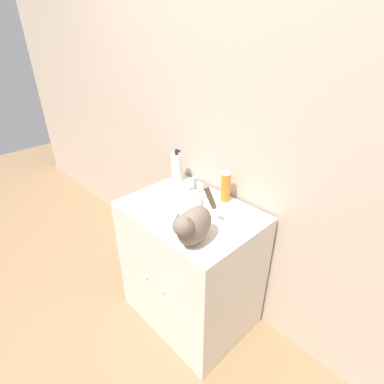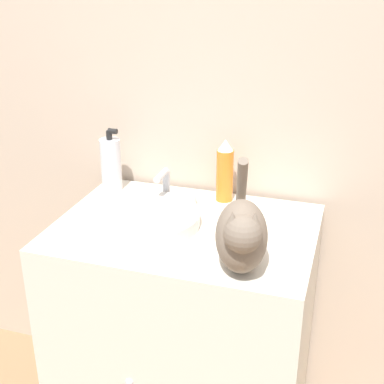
# 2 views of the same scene
# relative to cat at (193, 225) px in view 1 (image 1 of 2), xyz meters

# --- Properties ---
(ground_plane) EXTENTS (8.00, 8.00, 0.00)m
(ground_plane) POSITION_rel_cat_xyz_m (-0.21, -0.10, -0.93)
(ground_plane) COLOR #997551
(wall_back) EXTENTS (6.00, 0.05, 2.50)m
(wall_back) POSITION_rel_cat_xyz_m (-0.21, 0.50, 0.32)
(wall_back) COLOR #C6B29E
(wall_back) RESTS_ON ground_plane
(vanity_cabinet) EXTENTS (0.77, 0.57, 0.83)m
(vanity_cabinet) POSITION_rel_cat_xyz_m (-0.21, 0.18, -0.52)
(vanity_cabinet) COLOR silver
(vanity_cabinet) RESTS_ON ground_plane
(sink_basin) EXTENTS (0.32, 0.32, 0.04)m
(sink_basin) POSITION_rel_cat_xyz_m (-0.32, 0.15, -0.08)
(sink_basin) COLOR silver
(sink_basin) RESTS_ON vanity_cabinet
(faucet) EXTENTS (0.20, 0.10, 0.12)m
(faucet) POSITION_rel_cat_xyz_m (-0.32, 0.32, -0.05)
(faucet) COLOR silver
(faucet) RESTS_ON vanity_cabinet
(cat) EXTENTS (0.18, 0.35, 0.26)m
(cat) POSITION_rel_cat_xyz_m (0.00, 0.00, 0.00)
(cat) COLOR #7A6B5B
(cat) RESTS_ON vanity_cabinet
(soap_bottle) EXTENTS (0.07, 0.07, 0.22)m
(soap_bottle) POSITION_rel_cat_xyz_m (-0.54, 0.37, -0.01)
(soap_bottle) COLOR silver
(soap_bottle) RESTS_ON vanity_cabinet
(spray_bottle) EXTENTS (0.06, 0.06, 0.21)m
(spray_bottle) POSITION_rel_cat_xyz_m (-0.15, 0.40, 0.00)
(spray_bottle) COLOR orange
(spray_bottle) RESTS_ON vanity_cabinet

